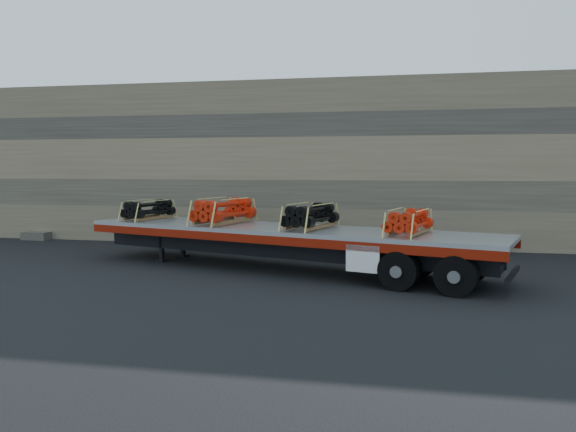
# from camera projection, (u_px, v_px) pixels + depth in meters

# --- Properties ---
(ground) EXTENTS (120.00, 120.00, 0.00)m
(ground) POSITION_uv_depth(u_px,v_px,m) (294.00, 268.00, 18.69)
(ground) COLOR black
(ground) RESTS_ON ground
(rock_wall) EXTENTS (44.00, 3.00, 7.00)m
(rock_wall) POSITION_uv_depth(u_px,v_px,m) (322.00, 163.00, 24.73)
(rock_wall) COLOR #7A6B54
(rock_wall) RESTS_ON ground
(trailer) EXTENTS (14.28, 6.62, 1.41)m
(trailer) POSITION_uv_depth(u_px,v_px,m) (283.00, 248.00, 18.20)
(trailer) COLOR #B3B7BB
(trailer) RESTS_ON ground
(bundle_front) EXTENTS (1.47, 2.11, 0.68)m
(bundle_front) POSITION_uv_depth(u_px,v_px,m) (149.00, 210.00, 20.76)
(bundle_front) COLOR black
(bundle_front) RESTS_ON trailer
(bundle_midfront) EXTENTS (1.80, 2.59, 0.83)m
(bundle_midfront) POSITION_uv_depth(u_px,v_px,m) (224.00, 211.00, 19.17)
(bundle_midfront) COLOR red
(bundle_midfront) RESTS_ON trailer
(bundle_midrear) EXTENTS (1.62, 2.34, 0.75)m
(bundle_midrear) POSITION_uv_depth(u_px,v_px,m) (310.00, 217.00, 17.63)
(bundle_midrear) COLOR black
(bundle_midrear) RESTS_ON trailer
(bundle_rear) EXTENTS (1.48, 2.13, 0.68)m
(bundle_rear) POSITION_uv_depth(u_px,v_px,m) (409.00, 222.00, 16.16)
(bundle_rear) COLOR red
(bundle_rear) RESTS_ON trailer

